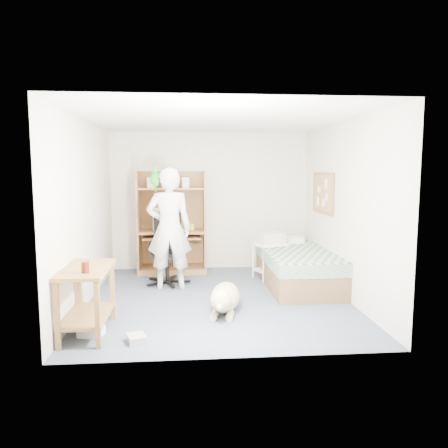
% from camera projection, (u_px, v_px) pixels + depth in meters
% --- Properties ---
extents(floor, '(4.00, 4.00, 0.00)m').
position_uv_depth(floor, '(218.00, 298.00, 6.22)').
color(floor, '#404957').
rests_on(floor, ground).
extents(wall_back, '(3.60, 0.02, 2.50)m').
position_uv_depth(wall_back, '(210.00, 201.00, 8.04)').
color(wall_back, beige).
rests_on(wall_back, floor).
extents(wall_right, '(0.02, 4.00, 2.50)m').
position_uv_depth(wall_right, '(344.00, 210.00, 6.22)').
color(wall_right, beige).
rests_on(wall_right, floor).
extents(wall_left, '(0.02, 4.00, 2.50)m').
position_uv_depth(wall_left, '(86.00, 212.00, 5.91)').
color(wall_left, beige).
rests_on(wall_left, floor).
extents(ceiling, '(3.60, 4.00, 0.02)m').
position_uv_depth(ceiling, '(218.00, 120.00, 5.91)').
color(ceiling, white).
rests_on(ceiling, wall_back).
extents(computer_hutch, '(1.20, 0.63, 1.80)m').
position_uv_depth(computer_hutch, '(172.00, 226.00, 7.78)').
color(computer_hutch, brown).
rests_on(computer_hutch, floor).
extents(bed, '(1.02, 2.02, 0.66)m').
position_uv_depth(bed, '(297.00, 267.00, 6.90)').
color(bed, brown).
rests_on(bed, floor).
extents(side_desk, '(0.50, 1.00, 0.75)m').
position_uv_depth(side_desk, '(87.00, 290.00, 4.84)').
color(side_desk, brown).
rests_on(side_desk, floor).
extents(corkboard, '(0.04, 0.94, 0.66)m').
position_uv_depth(corkboard, '(323.00, 193.00, 7.08)').
color(corkboard, '#956543').
rests_on(corkboard, wall_right).
extents(office_chair, '(0.63, 0.63, 1.12)m').
position_uv_depth(office_chair, '(167.00, 259.00, 7.02)').
color(office_chair, black).
rests_on(office_chair, floor).
extents(person, '(0.68, 0.45, 1.86)m').
position_uv_depth(person, '(169.00, 229.00, 6.65)').
color(person, silver).
rests_on(person, floor).
extents(parrot, '(0.14, 0.24, 0.38)m').
position_uv_depth(parrot, '(155.00, 178.00, 6.55)').
color(parrot, '#13881A').
rests_on(parrot, person).
extents(dog, '(0.52, 1.15, 0.44)m').
position_uv_depth(dog, '(225.00, 298.00, 5.60)').
color(dog, '#D0B48B').
rests_on(dog, floor).
extents(printer_cart, '(0.62, 0.56, 0.61)m').
position_uv_depth(printer_cart, '(270.00, 255.00, 7.31)').
color(printer_cart, white).
rests_on(printer_cart, floor).
extents(printer, '(0.51, 0.45, 0.18)m').
position_uv_depth(printer, '(270.00, 238.00, 7.28)').
color(printer, beige).
rests_on(printer, printer_cart).
extents(crt_monitor, '(0.48, 0.50, 0.41)m').
position_uv_depth(crt_monitor, '(165.00, 218.00, 7.76)').
color(crt_monitor, beige).
rests_on(crt_monitor, computer_hutch).
extents(keyboard, '(0.47, 0.23, 0.03)m').
position_uv_depth(keyboard, '(169.00, 236.00, 7.64)').
color(keyboard, beige).
rests_on(keyboard, computer_hutch).
extents(pencil_cup, '(0.08, 0.08, 0.12)m').
position_uv_depth(pencil_cup, '(192.00, 227.00, 7.72)').
color(pencil_cup, gold).
rests_on(pencil_cup, computer_hutch).
extents(drink_glass, '(0.08, 0.08, 0.12)m').
position_uv_depth(drink_glass, '(85.00, 267.00, 4.55)').
color(drink_glass, '#3D1309').
rests_on(drink_glass, side_desk).
extents(floor_box_a, '(0.29, 0.25, 0.10)m').
position_uv_depth(floor_box_a, '(91.00, 331.00, 4.81)').
color(floor_box_a, white).
rests_on(floor_box_a, floor).
extents(floor_box_b, '(0.24, 0.27, 0.08)m').
position_uv_depth(floor_box_b, '(136.00, 339.00, 4.63)').
color(floor_box_b, '#A8A9A4').
rests_on(floor_box_b, floor).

